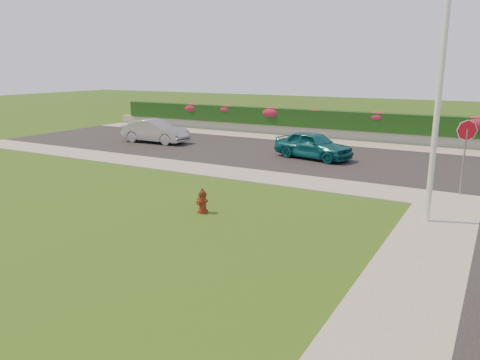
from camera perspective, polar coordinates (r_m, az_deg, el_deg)
The scene contains 18 objects.
ground at distance 11.89m, azimuth -17.70°, elevation -8.36°, with size 120.00×120.00×0.00m, color black.
street_far at distance 25.52m, azimuth -2.35°, elevation 3.93°, with size 26.00×8.00×0.04m, color black.
sidewalk_far at distance 22.14m, azimuth -11.40°, elevation 2.17°, with size 24.00×2.00×0.04m, color gray.
curb_corner at distance 16.98m, azimuth 24.17°, elevation -2.27°, with size 2.00×2.00×0.04m, color gray.
sidewalk_beyond at distance 28.28m, azimuth 10.00°, elevation 4.69°, with size 34.00×2.00×0.04m, color gray.
retaining_wall at distance 29.65m, azimuth 11.01°, elevation 5.60°, with size 34.00×0.40×0.60m, color gray.
hedge at distance 29.64m, azimuth 11.15°, elevation 7.25°, with size 32.00×0.90×1.10m, color black.
fire_hydrant at distance 14.22m, azimuth -4.61°, elevation -2.60°, with size 0.39×0.37×0.75m.
sedan_teal at distance 22.62m, azimuth 8.91°, elevation 4.24°, with size 1.54×3.82×1.30m, color #0B4E59.
sedan_silver at distance 27.57m, azimuth -10.27°, elevation 5.88°, with size 1.40×4.00×1.32m, color #929499.
utility_pole at distance 13.85m, azimuth 22.87°, elevation 7.26°, with size 0.16×0.16×6.08m, color silver.
stop_sign at distance 17.50m, azimuth 25.84°, elevation 4.46°, with size 0.62×0.38×2.61m.
flower_clump_a at distance 34.25m, azimuth -5.82°, elevation 8.72°, with size 1.39×0.90×0.70m, color maroon.
flower_clump_b at distance 32.67m, azimuth -1.64°, elevation 8.60°, with size 1.27×0.82×0.63m, color maroon.
flower_clump_c at distance 31.03m, azimuth 3.92°, elevation 8.21°, with size 1.53×0.98×0.76m, color maroon.
flower_clump_d at distance 29.90m, azimuth 8.95°, elevation 8.03°, with size 1.10×0.71×0.55m, color maroon.
flower_clump_e at distance 28.76m, azimuth 16.44°, elevation 7.37°, with size 1.25×0.80×0.62m, color maroon.
flower_clump_f at distance 28.05m, azimuth 27.04°, elevation 6.16°, with size 1.57×1.01×0.78m, color maroon.
Camera 1 is at (8.27, -7.37, 4.33)m, focal length 35.00 mm.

